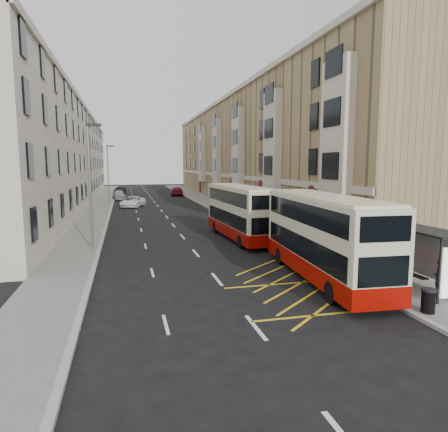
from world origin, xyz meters
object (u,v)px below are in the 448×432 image
object	(u,v)px
street_lamp_far	(108,172)
litter_bin	(428,300)
bus_shelter	(429,246)
car_red	(177,191)
car_silver	(119,195)
pedestrian_far	(326,239)
double_decker_front	(323,237)
double_decker_rear	(240,212)
car_dark	(120,191)
pedestrian_near	(439,277)
street_lamp_near	(90,180)
pedestrian_mid	(377,246)
white_van	(133,202)

from	to	relation	value
street_lamp_far	litter_bin	world-z (taller)	street_lamp_far
bus_shelter	car_red	world-z (taller)	bus_shelter
bus_shelter	car_silver	world-z (taller)	bus_shelter
pedestrian_far	car_red	world-z (taller)	pedestrian_far
double_decker_front	car_silver	xyz separation A→B (m)	(-10.20, 48.47, -1.33)
double_decker_rear	car_dark	xyz separation A→B (m)	(-9.24, 49.39, -1.38)
car_dark	litter_bin	bearing A→B (deg)	-65.08
pedestrian_near	car_silver	distance (m)	54.01
car_dark	car_red	bearing A→B (deg)	-14.80
pedestrian_near	car_silver	size ratio (longest dim) A/B	0.35
street_lamp_near	litter_bin	world-z (taller)	street_lamp_near
double_decker_rear	car_silver	xyz separation A→B (m)	(-9.29, 37.20, -1.26)
street_lamp_far	double_decker_rear	distance (m)	29.99
pedestrian_near	pedestrian_far	size ratio (longest dim) A/B	0.91
pedestrian_mid	white_van	xyz separation A→B (m)	(-12.74, 34.52, -0.36)
street_lamp_far	double_decker_front	size ratio (longest dim) A/B	0.76
car_silver	car_red	distance (m)	11.97
double_decker_front	car_red	distance (m)	54.96
bus_shelter	white_van	xyz separation A→B (m)	(-11.63, 39.72, -1.44)
double_decker_rear	pedestrian_mid	xyz separation A→B (m)	(5.36, -9.19, -0.99)
pedestrian_near	white_van	distance (m)	42.05
double_decker_front	car_red	world-z (taller)	double_decker_front
double_decker_front	white_van	xyz separation A→B (m)	(-8.29, 36.59, -1.41)
street_lamp_far	litter_bin	size ratio (longest dim) A/B	8.85
street_lamp_near	pedestrian_mid	size ratio (longest dim) A/B	4.42
pedestrian_mid	pedestrian_far	xyz separation A→B (m)	(-1.70, 2.77, -0.03)
double_decker_front	double_decker_rear	distance (m)	11.30
double_decker_front	double_decker_rear	bearing A→B (deg)	98.33
double_decker_front	car_red	xyz separation A→B (m)	(-0.13, 54.95, -1.32)
pedestrian_far	car_dark	bearing A→B (deg)	-61.06
pedestrian_mid	white_van	size ratio (longest dim) A/B	0.36
street_lamp_far	white_van	size ratio (longest dim) A/B	1.61
car_dark	car_red	size ratio (longest dim) A/B	0.75
pedestrian_far	car_silver	world-z (taller)	pedestrian_far
bus_shelter	car_red	xyz separation A→B (m)	(-3.48, 58.08, -1.35)
double_decker_front	pedestrian_near	distance (m)	5.18
white_van	car_silver	xyz separation A→B (m)	(-1.91, 11.87, 0.08)
white_van	car_silver	bearing A→B (deg)	118.51
street_lamp_near	double_decker_front	xyz separation A→B (m)	(11.35, -9.26, -2.53)
car_silver	car_dark	world-z (taller)	car_silver
litter_bin	car_silver	xyz separation A→B (m)	(-11.71, 53.78, 0.16)
double_decker_rear	car_red	bearing A→B (deg)	86.33
double_decker_front	car_silver	size ratio (longest dim) A/B	2.30
litter_bin	car_dark	bearing A→B (deg)	100.02
bus_shelter	street_lamp_far	world-z (taller)	street_lamp_far
double_decker_front	white_van	size ratio (longest dim) A/B	2.11
pedestrian_near	pedestrian_far	bearing A→B (deg)	-122.34
street_lamp_near	double_decker_front	size ratio (longest dim) A/B	0.76
pedestrian_mid	bus_shelter	bearing A→B (deg)	-101.75
white_van	double_decker_rear	bearing A→B (deg)	-54.41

